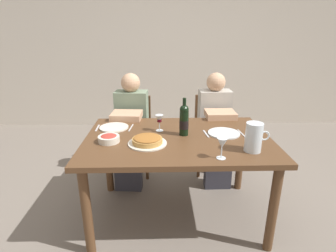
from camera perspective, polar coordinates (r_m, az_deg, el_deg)
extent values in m
plane|color=slate|center=(2.57, 1.88, -18.23)|extent=(8.00, 8.00, 0.00)
cube|color=beige|center=(4.57, 0.12, 17.51)|extent=(8.00, 0.10, 2.80)
cube|color=brown|center=(2.19, 2.10, -2.83)|extent=(1.50, 1.00, 0.04)
cylinder|color=brown|center=(2.09, -16.85, -17.14)|extent=(0.07, 0.07, 0.72)
cylinder|color=brown|center=(2.17, 21.41, -16.10)|extent=(0.07, 0.07, 0.72)
cylinder|color=brown|center=(2.78, -12.57, -6.81)|extent=(0.07, 0.07, 0.72)
cylinder|color=brown|center=(2.85, 15.12, -6.40)|extent=(0.07, 0.07, 0.72)
cylinder|color=black|center=(2.20, 3.41, 0.62)|extent=(0.07, 0.07, 0.21)
sphere|color=black|center=(2.16, 3.47, 3.51)|extent=(0.07, 0.07, 0.07)
cylinder|color=black|center=(2.15, 3.50, 4.85)|extent=(0.03, 0.03, 0.09)
cylinder|color=black|center=(2.20, 3.41, 0.37)|extent=(0.08, 0.08, 0.07)
cylinder|color=silver|center=(2.00, 17.72, -2.28)|extent=(0.12, 0.12, 0.21)
cylinder|color=silver|center=(2.01, 17.61, -3.29)|extent=(0.11, 0.11, 0.13)
torus|color=silver|center=(2.02, 19.85, -1.95)|extent=(0.07, 0.01, 0.07)
cylinder|color=silver|center=(2.06, -4.39, -3.66)|extent=(0.30, 0.30, 0.01)
cylinder|color=#C18E47|center=(2.05, -4.40, -3.09)|extent=(0.23, 0.23, 0.03)
ellipsoid|color=#9E6028|center=(2.05, -4.42, -2.48)|extent=(0.21, 0.21, 0.02)
cylinder|color=silver|center=(2.13, -12.44, -2.70)|extent=(0.17, 0.17, 0.05)
ellipsoid|color=#B2382D|center=(2.13, -12.47, -2.27)|extent=(0.14, 0.14, 0.03)
cylinder|color=silver|center=(2.32, -1.82, -0.97)|extent=(0.06, 0.06, 0.00)
cylinder|color=silver|center=(2.31, -1.83, -0.05)|extent=(0.01, 0.01, 0.07)
cone|color=silver|center=(2.28, -1.85, 1.59)|extent=(0.07, 0.07, 0.06)
cylinder|color=#470A14|center=(2.29, -1.85, 1.16)|extent=(0.04, 0.04, 0.02)
cylinder|color=silver|center=(1.87, 11.19, -6.68)|extent=(0.06, 0.06, 0.00)
cylinder|color=silver|center=(1.85, 11.26, -5.61)|extent=(0.01, 0.01, 0.07)
cone|color=silver|center=(1.83, 11.41, -3.57)|extent=(0.07, 0.07, 0.07)
cylinder|color=silver|center=(2.30, 11.77, -1.50)|extent=(0.27, 0.27, 0.01)
cylinder|color=silver|center=(2.43, -11.38, -0.29)|extent=(0.25, 0.25, 0.01)
cube|color=silver|center=(2.27, 8.07, -1.64)|extent=(0.03, 0.16, 0.00)
cube|color=silver|center=(2.34, 15.34, -1.52)|extent=(0.03, 0.18, 0.00)
cube|color=silver|center=(2.41, -7.85, -0.33)|extent=(0.03, 0.18, 0.00)
cube|color=silver|center=(2.46, -14.74, -0.39)|extent=(0.02, 0.16, 0.00)
cube|color=brown|center=(3.07, -7.35, -1.85)|extent=(0.43, 0.43, 0.02)
cube|color=brown|center=(3.17, -6.94, 2.91)|extent=(0.36, 0.06, 0.40)
cylinder|color=brown|center=(3.05, -10.88, -7.06)|extent=(0.04, 0.04, 0.45)
cylinder|color=brown|center=(2.99, -4.48, -7.33)|extent=(0.04, 0.04, 0.45)
cylinder|color=brown|center=(3.35, -9.54, -4.45)|extent=(0.04, 0.04, 0.45)
cylinder|color=brown|center=(3.29, -3.73, -4.63)|extent=(0.04, 0.04, 0.45)
cube|color=gray|center=(2.95, -7.64, 2.56)|extent=(0.36, 0.23, 0.50)
sphere|color=tan|center=(2.86, -7.95, 9.07)|extent=(0.20, 0.20, 0.20)
cube|color=#33333D|center=(2.86, -8.09, -3.37)|extent=(0.34, 0.40, 0.14)
cube|color=#33333D|center=(2.84, -8.39, -9.57)|extent=(0.28, 0.14, 0.40)
cube|color=tan|center=(2.66, -8.78, 2.21)|extent=(0.31, 0.26, 0.06)
cube|color=brown|center=(3.12, 9.35, -1.58)|extent=(0.41, 0.41, 0.02)
cube|color=brown|center=(3.23, 8.92, 3.10)|extent=(0.36, 0.04, 0.40)
cylinder|color=brown|center=(3.03, 6.56, -6.95)|extent=(0.04, 0.04, 0.45)
cylinder|color=brown|center=(3.10, 12.82, -6.70)|extent=(0.04, 0.04, 0.45)
cylinder|color=brown|center=(3.34, 5.69, -4.33)|extent=(0.04, 0.04, 0.45)
cylinder|color=brown|center=(3.40, 11.39, -4.16)|extent=(0.04, 0.04, 0.45)
cube|color=#B7B2A8|center=(3.00, 9.76, 2.77)|extent=(0.34, 0.20, 0.50)
sphere|color=tan|center=(2.92, 10.15, 9.16)|extent=(0.20, 0.20, 0.20)
cube|color=#33333D|center=(2.91, 10.23, -3.04)|extent=(0.31, 0.38, 0.14)
cube|color=#33333D|center=(2.89, 10.53, -9.13)|extent=(0.27, 0.12, 0.40)
cube|color=tan|center=(2.72, 11.03, 2.45)|extent=(0.29, 0.24, 0.06)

